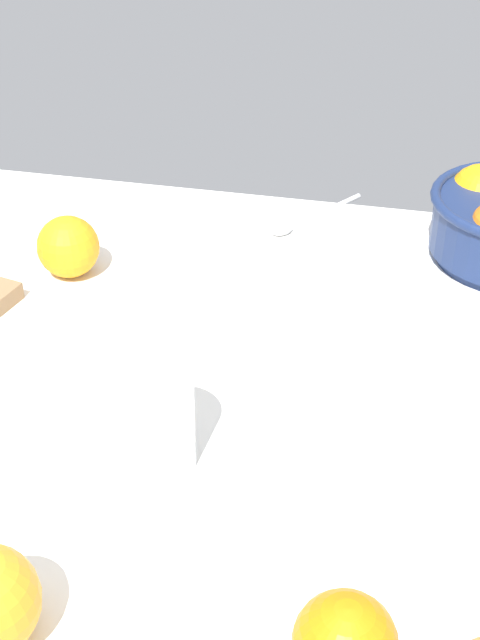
# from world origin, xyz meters

# --- Properties ---
(ground_plane) EXTENTS (1.24, 0.84, 0.03)m
(ground_plane) POSITION_xyz_m (0.00, 0.00, -0.01)
(ground_plane) COLOR white
(juice_glass) EXTENTS (0.08, 0.08, 0.10)m
(juice_glass) POSITION_xyz_m (-0.04, -0.12, 0.04)
(juice_glass) COLOR white
(juice_glass) RESTS_ON ground_plane
(loose_orange_0) EXTENTS (0.07, 0.07, 0.07)m
(loose_orange_0) POSITION_xyz_m (-0.23, 0.17, 0.04)
(loose_orange_0) COLOR orange
(loose_orange_0) RESTS_ON ground_plane
(spoon) EXTENTS (0.11, 0.15, 0.01)m
(spoon) POSITION_xyz_m (0.02, 0.35, 0.00)
(spoon) COLOR silver
(spoon) RESTS_ON ground_plane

